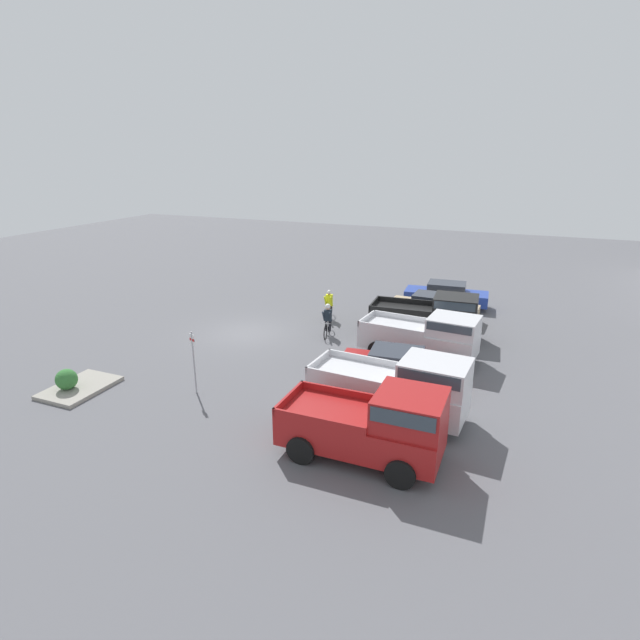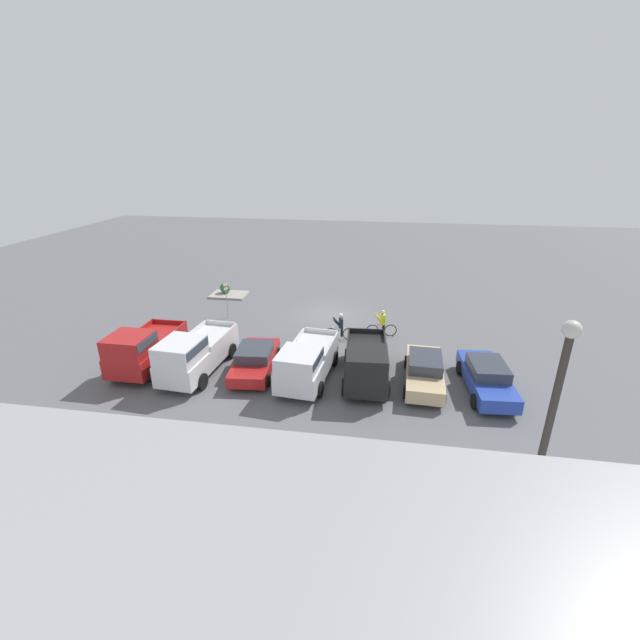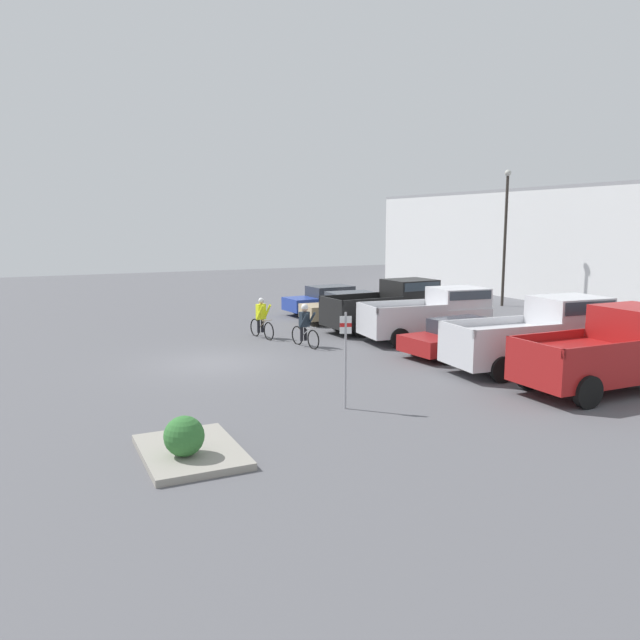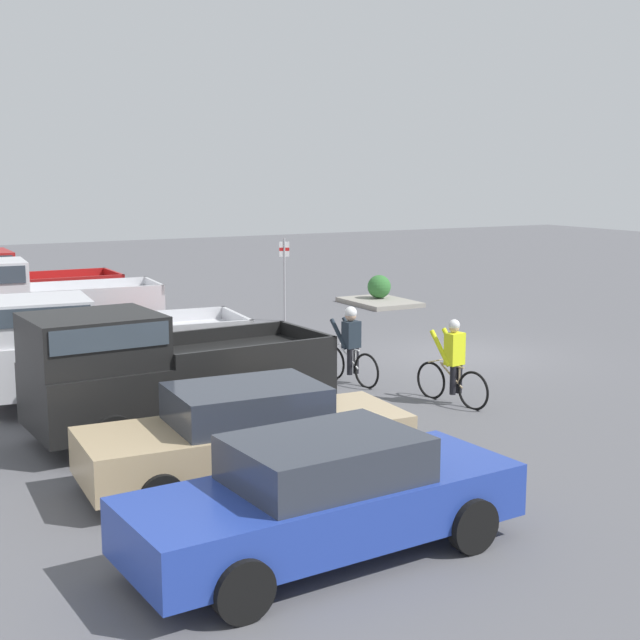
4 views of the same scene
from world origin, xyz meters
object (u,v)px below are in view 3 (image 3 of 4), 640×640
(fire_lane_sign, at_px, (346,351))
(shrub, at_px, (184,436))
(pickup_truck_3, at_px, (611,349))
(cyclist_0, at_px, (305,325))
(pickup_truck_0, at_px, (389,305))
(pickup_truck_2, at_px, (540,333))
(cyclist_1, at_px, (261,318))
(sedan_2, at_px, (463,337))
(sedan_1, at_px, (351,307))
(sedan_0, at_px, (330,300))
(lamppost, at_px, (505,228))
(pickup_truck_1, at_px, (433,314))

(fire_lane_sign, xyz_separation_m, shrub, (1.87, -4.57, -0.95))
(pickup_truck_3, distance_m, cyclist_0, 10.82)
(pickup_truck_0, distance_m, fire_lane_sign, 12.00)
(pickup_truck_0, distance_m, cyclist_0, 5.17)
(pickup_truck_3, bearing_deg, pickup_truck_2, 178.38)
(pickup_truck_2, bearing_deg, cyclist_1, -145.68)
(sedan_2, bearing_deg, pickup_truck_2, 16.44)
(sedan_1, bearing_deg, pickup_truck_2, 4.52)
(cyclist_1, xyz_separation_m, fire_lane_sign, (10.26, -1.45, 0.69))
(sedan_0, xyz_separation_m, pickup_truck_2, (14.04, 0.64, 0.45))
(cyclist_0, bearing_deg, lamppost, 111.73)
(cyclist_1, bearing_deg, fire_lane_sign, -8.07)
(pickup_truck_0, distance_m, shrub, 16.44)
(pickup_truck_3, xyz_separation_m, cyclist_1, (-11.87, -6.14, -0.39))
(sedan_0, xyz_separation_m, lamppost, (1.38, 10.28, 3.66))
(pickup_truck_0, relative_size, pickup_truck_1, 0.99)
(sedan_1, bearing_deg, sedan_2, 0.35)
(pickup_truck_0, height_order, sedan_2, pickup_truck_0)
(pickup_truck_3, bearing_deg, lamppost, 147.77)
(sedan_2, relative_size, lamppost, 0.62)
(sedan_1, height_order, cyclist_1, cyclist_1)
(sedan_1, xyz_separation_m, pickup_truck_2, (11.24, 0.89, 0.48))
(sedan_0, relative_size, cyclist_1, 2.65)
(pickup_truck_3, bearing_deg, pickup_truck_0, -177.92)
(sedan_2, relative_size, pickup_truck_2, 0.85)
(fire_lane_sign, bearing_deg, sedan_0, 155.15)
(pickup_truck_1, bearing_deg, shrub, -54.51)
(pickup_truck_1, height_order, shrub, pickup_truck_1)
(sedan_2, distance_m, cyclist_1, 8.26)
(pickup_truck_0, xyz_separation_m, pickup_truck_1, (2.86, 0.33, -0.04))
(shrub, bearing_deg, pickup_truck_1, 125.49)
(pickup_truck_1, relative_size, cyclist_1, 2.85)
(sedan_2, xyz_separation_m, lamppost, (-9.82, 10.48, 3.74))
(cyclist_1, bearing_deg, pickup_truck_0, 83.56)
(cyclist_1, height_order, fire_lane_sign, fire_lane_sign)
(sedan_2, distance_m, fire_lane_sign, 7.96)
(pickup_truck_2, distance_m, cyclist_1, 11.03)
(pickup_truck_3, bearing_deg, sedan_1, -176.69)
(pickup_truck_1, distance_m, shrub, 14.85)
(sedan_2, xyz_separation_m, shrub, (5.86, -11.41, -0.11))
(sedan_0, xyz_separation_m, fire_lane_sign, (15.18, -7.03, 0.77))
(pickup_truck_1, bearing_deg, pickup_truck_2, 1.63)
(cyclist_0, xyz_separation_m, shrub, (9.70, -6.91, -0.30))
(sedan_1, relative_size, pickup_truck_1, 0.92)
(pickup_truck_1, distance_m, fire_lane_sign, 10.10)
(sedan_2, bearing_deg, sedan_0, 178.98)
(sedan_1, relative_size, cyclist_0, 2.65)
(sedan_2, distance_m, cyclist_0, 5.92)
(fire_lane_sign, bearing_deg, sedan_2, 120.24)
(sedan_0, height_order, shrub, sedan_0)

